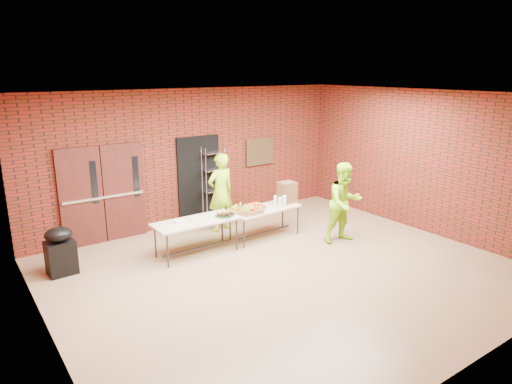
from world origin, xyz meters
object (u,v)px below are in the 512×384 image
coffee_dispenser (287,192)px  volunteer_man (345,203)px  volunteer_woman (221,192)px  covered_grill (60,251)px  table_right (265,211)px  wire_rack (216,184)px  table_left (196,223)px

coffee_dispenser → volunteer_man: volunteer_man is taller
volunteer_woman → volunteer_man: 2.78m
coffee_dispenser → covered_grill: (-4.81, 0.54, -0.46)m
table_right → volunteer_woman: (-0.55, 0.95, 0.29)m
covered_grill → coffee_dispenser: bearing=-9.8°
wire_rack → coffee_dispenser: 1.84m
wire_rack → covered_grill: 4.04m
table_right → volunteer_man: volunteer_man is taller
volunteer_woman → volunteer_man: volunteer_woman is taller
table_left → covered_grill: size_ratio=1.93×
table_left → volunteer_man: (2.93, -1.19, 0.22)m
volunteer_woman → volunteer_man: size_ratio=1.04×
table_left → volunteer_woman: volunteer_woman is taller
coffee_dispenser → covered_grill: coffee_dispenser is taller
table_left → table_right: (1.67, -0.02, -0.03)m
table_left → volunteer_man: 3.17m
wire_rack → volunteer_woman: wire_rack is taller
covered_grill → volunteer_man: (5.38, -1.78, 0.42)m
table_right → coffee_dispenser: bearing=1.8°
table_right → volunteer_woman: bearing=116.2°
wire_rack → covered_grill: wire_rack is taller
table_right → coffee_dispenser: 0.75m
table_left → table_right: table_left is taller
covered_grill → table_left: bearing=-16.9°
wire_rack → volunteer_man: size_ratio=1.06×
volunteer_man → wire_rack: bearing=126.9°
table_left → coffee_dispenser: 2.37m
table_right → covered_grill: bearing=167.8°
coffee_dispenser → volunteer_woman: size_ratio=0.26×
coffee_dispenser → wire_rack: bearing=120.5°
volunteer_woman → table_right: bearing=115.4°
wire_rack → table_right: wire_rack is taller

